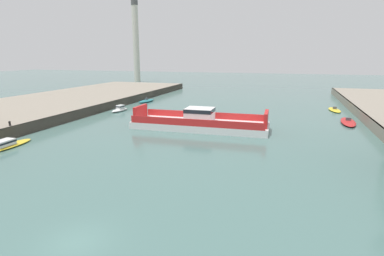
# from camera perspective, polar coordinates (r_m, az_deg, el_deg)

# --- Properties ---
(ground_plane) EXTENTS (400.00, 400.00, 0.00)m
(ground_plane) POSITION_cam_1_polar(r_m,az_deg,el_deg) (21.72, -20.84, -19.40)
(ground_plane) COLOR #476B66
(chain_ferry) EXTENTS (21.94, 7.25, 3.38)m
(chain_ferry) POSITION_cam_1_polar(r_m,az_deg,el_deg) (48.83, 1.44, 1.07)
(chain_ferry) COLOR silver
(chain_ferry) RESTS_ON ground
(moored_boat_near_left) EXTENTS (2.31, 7.28, 1.09)m
(moored_boat_near_left) POSITION_cam_1_polar(r_m,az_deg,el_deg) (45.51, -31.55, -2.69)
(moored_boat_near_left) COLOR yellow
(moored_boat_near_left) RESTS_ON ground
(moored_boat_mid_left) EXTENTS (2.72, 6.79, 0.88)m
(moored_boat_mid_left) POSITION_cam_1_polar(r_m,az_deg,el_deg) (71.97, 25.22, 3.11)
(moored_boat_mid_left) COLOR yellow
(moored_boat_mid_left) RESTS_ON ground
(moored_boat_mid_right) EXTENTS (2.73, 8.32, 1.02)m
(moored_boat_mid_right) POSITION_cam_1_polar(r_m,az_deg,el_deg) (59.47, 27.28, 1.04)
(moored_boat_mid_right) COLOR red
(moored_boat_mid_right) RESTS_ON ground
(moored_boat_far_right) EXTENTS (2.13, 4.95, 1.28)m
(moored_boat_far_right) POSITION_cam_1_polar(r_m,az_deg,el_deg) (66.32, -13.43, 3.49)
(moored_boat_far_right) COLOR white
(moored_boat_far_right) RESTS_ON ground
(moored_boat_upstream_a) EXTENTS (2.77, 6.43, 1.06)m
(moored_boat_upstream_a) POSITION_cam_1_polar(r_m,az_deg,el_deg) (78.62, -8.56, 5.08)
(moored_boat_upstream_a) COLOR #237075
(moored_boat_upstream_a) RESTS_ON ground
(bollard_left_far) EXTENTS (0.32, 0.32, 0.71)m
(bollard_left_far) POSITION_cam_1_polar(r_m,az_deg,el_deg) (50.35, -31.07, 0.80)
(bollard_left_far) COLOR black
(bollard_left_far) RESTS_ON quay_left
(smokestack_distant_a) EXTENTS (2.95, 2.95, 35.08)m
(smokestack_distant_a) POSITION_cam_1_polar(r_m,az_deg,el_deg) (143.37, -10.51, 16.02)
(smokestack_distant_a) COLOR beige
(smokestack_distant_a) RESTS_ON ground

